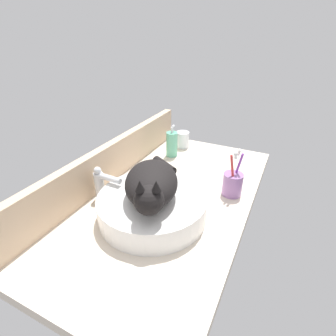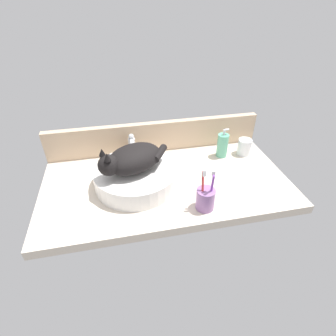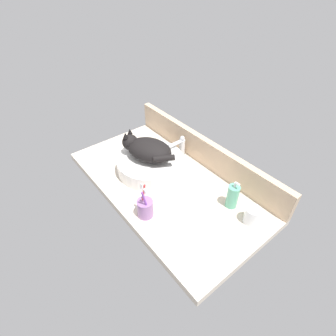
{
  "view_description": "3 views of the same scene",
  "coord_description": "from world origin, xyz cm",
  "px_view_note": "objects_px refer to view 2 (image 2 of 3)",
  "views": [
    {
      "loc": [
        -75.94,
        -36.39,
        58.32
      ],
      "look_at": [
        2.93,
        2.21,
        10.35
      ],
      "focal_mm": 28.0,
      "sensor_mm": 36.0,
      "label": 1
    },
    {
      "loc": [
        -18.91,
        -94.53,
        74.47
      ],
      "look_at": [
        0.81,
        -0.74,
        7.16
      ],
      "focal_mm": 28.0,
      "sensor_mm": 36.0,
      "label": 2
    },
    {
      "loc": [
        81.36,
        -63.48,
        96.11
      ],
      "look_at": [
        0.63,
        1.24,
        9.79
      ],
      "focal_mm": 28.0,
      "sensor_mm": 36.0,
      "label": 3
    }
  ],
  "objects_px": {
    "sink_basin": "(136,177)",
    "water_glass": "(244,148)",
    "toothbrush_cup": "(205,198)",
    "faucet": "(132,146)",
    "cat": "(132,159)",
    "soap_dispenser": "(222,145)"
  },
  "relations": [
    {
      "from": "faucet",
      "to": "soap_dispenser",
      "type": "bearing_deg",
      "value": -8.61
    },
    {
      "from": "faucet",
      "to": "soap_dispenser",
      "type": "height_order",
      "value": "soap_dispenser"
    },
    {
      "from": "sink_basin",
      "to": "faucet",
      "type": "xyz_separation_m",
      "value": [
        0.01,
        0.22,
        0.03
      ]
    },
    {
      "from": "sink_basin",
      "to": "water_glass",
      "type": "relative_size",
      "value": 4.34
    },
    {
      "from": "sink_basin",
      "to": "soap_dispenser",
      "type": "bearing_deg",
      "value": 17.62
    },
    {
      "from": "faucet",
      "to": "sink_basin",
      "type": "bearing_deg",
      "value": -91.71
    },
    {
      "from": "toothbrush_cup",
      "to": "faucet",
      "type": "bearing_deg",
      "value": 120.07
    },
    {
      "from": "sink_basin",
      "to": "toothbrush_cup",
      "type": "height_order",
      "value": "toothbrush_cup"
    },
    {
      "from": "cat",
      "to": "faucet",
      "type": "height_order",
      "value": "cat"
    },
    {
      "from": "cat",
      "to": "faucet",
      "type": "xyz_separation_m",
      "value": [
        0.02,
        0.22,
        -0.07
      ]
    },
    {
      "from": "cat",
      "to": "toothbrush_cup",
      "type": "distance_m",
      "value": 0.35
    },
    {
      "from": "cat",
      "to": "faucet",
      "type": "distance_m",
      "value": 0.23
    },
    {
      "from": "soap_dispenser",
      "to": "water_glass",
      "type": "relative_size",
      "value": 1.85
    },
    {
      "from": "cat",
      "to": "toothbrush_cup",
      "type": "xyz_separation_m",
      "value": [
        0.27,
        -0.2,
        -0.09
      ]
    },
    {
      "from": "cat",
      "to": "faucet",
      "type": "bearing_deg",
      "value": 85.29
    },
    {
      "from": "cat",
      "to": "soap_dispenser",
      "type": "xyz_separation_m",
      "value": [
        0.48,
        0.15,
        -0.08
      ]
    },
    {
      "from": "cat",
      "to": "water_glass",
      "type": "relative_size",
      "value": 3.59
    },
    {
      "from": "faucet",
      "to": "water_glass",
      "type": "bearing_deg",
      "value": -7.41
    },
    {
      "from": "toothbrush_cup",
      "to": "water_glass",
      "type": "height_order",
      "value": "toothbrush_cup"
    },
    {
      "from": "sink_basin",
      "to": "toothbrush_cup",
      "type": "distance_m",
      "value": 0.33
    },
    {
      "from": "sink_basin",
      "to": "toothbrush_cup",
      "type": "relative_size",
      "value": 1.97
    },
    {
      "from": "sink_basin",
      "to": "faucet",
      "type": "relative_size",
      "value": 2.71
    }
  ]
}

